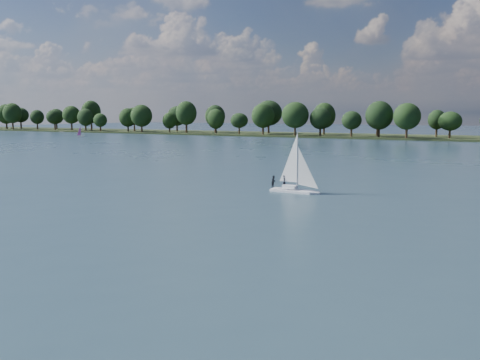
{
  "coord_description": "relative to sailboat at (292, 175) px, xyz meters",
  "views": [
    {
      "loc": [
        27.16,
        -15.63,
        10.4
      ],
      "look_at": [
        -2.77,
        39.31,
        2.5
      ],
      "focal_mm": 40.0,
      "sensor_mm": 36.0,
      "label": 1
    }
  ],
  "objects": [
    {
      "name": "dinghy_pink",
      "position": [
        -145.22,
        107.27,
        -1.1
      ],
      "size": [
        3.21,
        3.09,
        5.12
      ],
      "rotation": [
        0.0,
        0.0,
        0.74
      ],
      "color": "silver",
      "rests_on": "ground"
    },
    {
      "name": "far_shore",
      "position": [
        0.01,
        163.39,
        -2.31
      ],
      "size": [
        660.0,
        40.0,
        1.5
      ],
      "primitive_type": "cube",
      "color": "black",
      "rests_on": "ground"
    },
    {
      "name": "ground",
      "position": [
        0.01,
        51.39,
        -2.31
      ],
      "size": [
        700.0,
        700.0,
        0.0
      ],
      "primitive_type": "plane",
      "color": "#233342",
      "rests_on": "ground"
    },
    {
      "name": "sailboat",
      "position": [
        0.0,
        0.0,
        0.0
      ],
      "size": [
        6.37,
        2.15,
        8.26
      ],
      "rotation": [
        0.0,
        0.0,
        -0.06
      ],
      "color": "white",
      "rests_on": "ground"
    },
    {
      "name": "pontoon",
      "position": [
        -195.04,
        143.83,
        -2.31
      ],
      "size": [
        4.26,
        2.59,
        0.5
      ],
      "primitive_type": "cube",
      "rotation": [
        0.0,
        0.0,
        -0.15
      ],
      "color": "#5D5F62",
      "rests_on": "ground"
    },
    {
      "name": "treeline",
      "position": [
        -11.23,
        159.32,
        5.82
      ],
      "size": [
        562.26,
        74.33,
        18.72
      ],
      "color": "black",
      "rests_on": "ground"
    }
  ]
}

